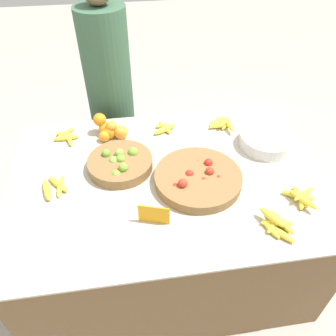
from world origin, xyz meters
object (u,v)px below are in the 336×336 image
Objects in this scene: tomato_basket at (198,178)px; metal_bowl at (266,141)px; price_sign at (154,215)px; vendor_person at (112,104)px; lime_bowl at (120,163)px.

metal_bowl is (0.45, 0.24, 0.01)m from tomato_basket.
metal_bowl is 2.18× the size of price_sign.
vendor_person is (-0.43, 0.92, -0.08)m from tomato_basket.
lime_bowl is at bearing 155.94° from tomato_basket.
lime_bowl is at bearing -175.37° from metal_bowl.
tomato_basket is at bearing -152.06° from metal_bowl.
price_sign is at bearing -138.36° from tomato_basket.
lime_bowl is at bearing 126.79° from price_sign.
lime_bowl is at bearing -87.03° from vendor_person.
tomato_basket is 1.02m from vendor_person.
metal_bowl is at bearing 27.94° from tomato_basket.
price_sign is (-0.25, -0.22, 0.02)m from tomato_basket.
tomato_basket is 0.29× the size of vendor_person.
tomato_basket is 3.22× the size of price_sign.
price_sign is 0.09× the size of vendor_person.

